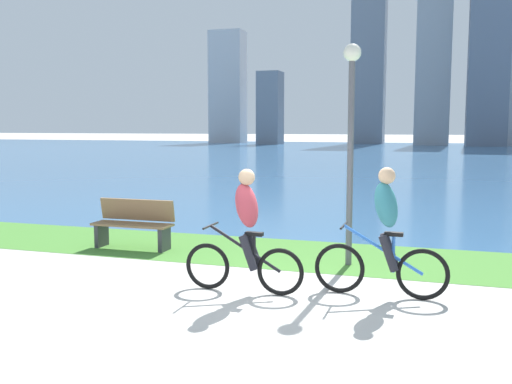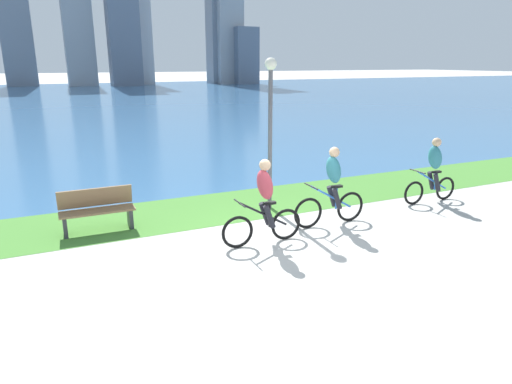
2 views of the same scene
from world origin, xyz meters
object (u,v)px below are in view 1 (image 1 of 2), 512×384
at_px(cyclist_trailing, 384,234).
at_px(lamppost_tall, 351,120).
at_px(cyclist_lead, 246,232).
at_px(bench_near_path, 134,224).

relative_size(cyclist_trailing, lamppost_tall, 0.50).
distance_m(cyclist_lead, cyclist_trailing, 1.83).
bearing_deg(lamppost_tall, cyclist_trailing, -66.79).
xyz_separation_m(cyclist_lead, bench_near_path, (-2.88, 2.08, -0.39)).
height_order(cyclist_lead, lamppost_tall, lamppost_tall).
height_order(cyclist_lead, cyclist_trailing, cyclist_trailing).
relative_size(cyclist_lead, lamppost_tall, 0.48).
distance_m(cyclist_trailing, bench_near_path, 4.99).
bearing_deg(bench_near_path, lamppost_tall, -1.31).
xyz_separation_m(bench_near_path, lamppost_tall, (3.97, -0.09, 1.89)).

